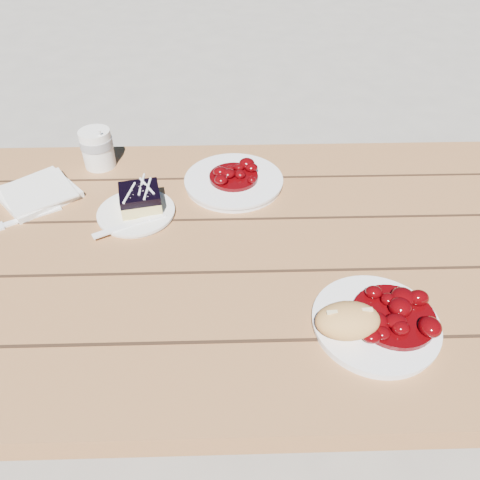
{
  "coord_description": "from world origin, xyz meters",
  "views": [
    {
      "loc": [
        0.01,
        -0.71,
        1.37
      ],
      "look_at": [
        0.03,
        -0.06,
        0.81
      ],
      "focal_mm": 35.0,
      "sensor_mm": 36.0,
      "label": 1
    }
  ],
  "objects_px": {
    "coffee_cup": "(97,149)",
    "main_plate": "(375,324)",
    "picnic_table": "(226,299)",
    "bread_roll": "(348,321)",
    "blueberry_cake": "(140,198)",
    "dessert_plate": "(136,213)",
    "second_plate": "(234,182)"
  },
  "relations": [
    {
      "from": "blueberry_cake",
      "to": "coffee_cup",
      "type": "xyz_separation_m",
      "value": [
        -0.13,
        0.19,
        0.01
      ]
    },
    {
      "from": "bread_roll",
      "to": "coffee_cup",
      "type": "relative_size",
      "value": 1.1
    },
    {
      "from": "main_plate",
      "to": "blueberry_cake",
      "type": "bearing_deg",
      "value": 142.18
    },
    {
      "from": "main_plate",
      "to": "second_plate",
      "type": "height_order",
      "value": "same"
    },
    {
      "from": "main_plate",
      "to": "bread_roll",
      "type": "relative_size",
      "value": 1.97
    },
    {
      "from": "picnic_table",
      "to": "bread_roll",
      "type": "xyz_separation_m",
      "value": [
        0.19,
        -0.24,
        0.2
      ]
    },
    {
      "from": "bread_roll",
      "to": "second_plate",
      "type": "xyz_separation_m",
      "value": [
        -0.17,
        0.45,
        -0.03
      ]
    },
    {
      "from": "picnic_table",
      "to": "coffee_cup",
      "type": "bearing_deg",
      "value": 134.96
    },
    {
      "from": "picnic_table",
      "to": "main_plate",
      "type": "relative_size",
      "value": 9.84
    },
    {
      "from": "coffee_cup",
      "to": "second_plate",
      "type": "bearing_deg",
      "value": -16.05
    },
    {
      "from": "dessert_plate",
      "to": "second_plate",
      "type": "xyz_separation_m",
      "value": [
        0.21,
        0.11,
        0.0
      ]
    },
    {
      "from": "coffee_cup",
      "to": "main_plate",
      "type": "bearing_deg",
      "value": -43.3
    },
    {
      "from": "main_plate",
      "to": "blueberry_cake",
      "type": "relative_size",
      "value": 2.05
    },
    {
      "from": "picnic_table",
      "to": "dessert_plate",
      "type": "xyz_separation_m",
      "value": [
        -0.19,
        0.1,
        0.17
      ]
    },
    {
      "from": "blueberry_cake",
      "to": "main_plate",
      "type": "bearing_deg",
      "value": -49.75
    },
    {
      "from": "bread_roll",
      "to": "coffee_cup",
      "type": "height_order",
      "value": "coffee_cup"
    },
    {
      "from": "dessert_plate",
      "to": "blueberry_cake",
      "type": "bearing_deg",
      "value": 56.31
    },
    {
      "from": "main_plate",
      "to": "second_plate",
      "type": "distance_m",
      "value": 0.49
    },
    {
      "from": "picnic_table",
      "to": "main_plate",
      "type": "bearing_deg",
      "value": -41.01
    },
    {
      "from": "dessert_plate",
      "to": "coffee_cup",
      "type": "relative_size",
      "value": 1.71
    },
    {
      "from": "dessert_plate",
      "to": "coffee_cup",
      "type": "height_order",
      "value": "coffee_cup"
    },
    {
      "from": "picnic_table",
      "to": "second_plate",
      "type": "relative_size",
      "value": 8.92
    },
    {
      "from": "picnic_table",
      "to": "dessert_plate",
      "type": "height_order",
      "value": "dessert_plate"
    },
    {
      "from": "picnic_table",
      "to": "coffee_cup",
      "type": "relative_size",
      "value": 21.35
    },
    {
      "from": "blueberry_cake",
      "to": "bread_roll",
      "type": "bearing_deg",
      "value": -55.28
    },
    {
      "from": "blueberry_cake",
      "to": "second_plate",
      "type": "distance_m",
      "value": 0.23
    },
    {
      "from": "blueberry_cake",
      "to": "coffee_cup",
      "type": "relative_size",
      "value": 1.06
    },
    {
      "from": "main_plate",
      "to": "dessert_plate",
      "type": "xyz_separation_m",
      "value": [
        -0.44,
        0.32,
        -0.0
      ]
    },
    {
      "from": "picnic_table",
      "to": "blueberry_cake",
      "type": "height_order",
      "value": "blueberry_cake"
    },
    {
      "from": "main_plate",
      "to": "coffee_cup",
      "type": "bearing_deg",
      "value": 136.7
    },
    {
      "from": "coffee_cup",
      "to": "second_plate",
      "type": "height_order",
      "value": "coffee_cup"
    },
    {
      "from": "blueberry_cake",
      "to": "coffee_cup",
      "type": "distance_m",
      "value": 0.23
    }
  ]
}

